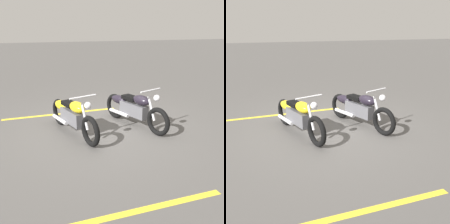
{
  "view_description": "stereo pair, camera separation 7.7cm",
  "coord_description": "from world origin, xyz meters",
  "views": [
    {
      "loc": [
        6.2,
        -1.5,
        2.53
      ],
      "look_at": [
        0.76,
        0.0,
        0.65
      ],
      "focal_mm": 43.93,
      "sensor_mm": 36.0,
      "label": 1
    },
    {
      "loc": [
        6.18,
        -1.57,
        2.53
      ],
      "look_at": [
        0.76,
        0.0,
        0.65
      ],
      "focal_mm": 43.93,
      "sensor_mm": 36.0,
      "label": 2
    }
  ],
  "objects": [
    {
      "name": "parking_stripe_near",
      "position": [
        -1.35,
        -0.94,
        0.0
      ],
      "size": [
        0.33,
        3.2,
        0.01
      ],
      "primitive_type": "cube",
      "rotation": [
        0.0,
        0.0,
        1.64
      ],
      "color": "yellow",
      "rests_on": "ground"
    },
    {
      "name": "motorcycle_dark_foreground",
      "position": [
        0.04,
        0.75,
        0.46
      ],
      "size": [
        2.09,
        0.98,
        1.04
      ],
      "rotation": [
        0.0,
        0.0,
        0.4
      ],
      "color": "black",
      "rests_on": "ground"
    },
    {
      "name": "ground_plane",
      "position": [
        0.0,
        0.0,
        0.0
      ],
      "size": [
        60.0,
        60.0,
        0.0
      ],
      "primitive_type": "plane",
      "color": "#514F4C"
    },
    {
      "name": "parking_stripe_mid",
      "position": [
        3.23,
        -0.53,
        0.0
      ],
      "size": [
        0.33,
        3.2,
        0.01
      ],
      "primitive_type": "cube",
      "rotation": [
        0.0,
        0.0,
        1.64
      ],
      "color": "yellow",
      "rests_on": "ground"
    },
    {
      "name": "motorcycle_bright_foreground",
      "position": [
        0.18,
        -0.8,
        0.46
      ],
      "size": [
        2.14,
        0.9,
        1.04
      ],
      "rotation": [
        0.0,
        0.0,
        0.33
      ],
      "color": "black",
      "rests_on": "ground"
    }
  ]
}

